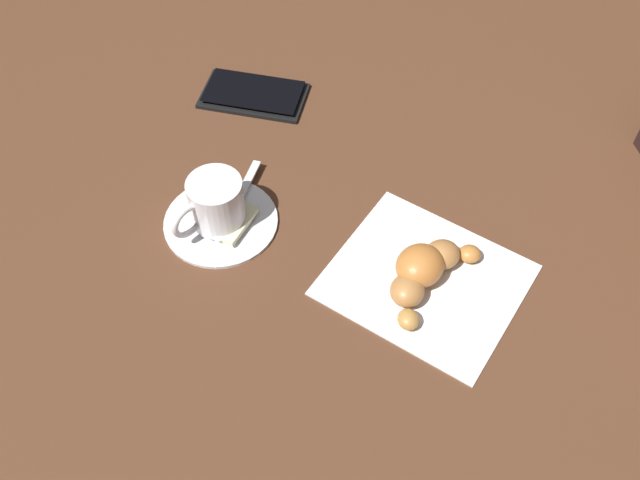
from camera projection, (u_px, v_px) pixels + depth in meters
The scene contains 8 objects.
ground_plane at pixel (326, 247), 0.76m from camera, with size 1.80×1.80×0.00m, color #4D2D1C.
saucer at pixel (221, 221), 0.78m from camera, with size 0.13×0.13×0.01m, color silver.
espresso_cup at pixel (215, 203), 0.75m from camera, with size 0.06×0.09×0.06m.
teaspoon at pixel (231, 214), 0.78m from camera, with size 0.05×0.12×0.01m.
sugar_packet at pixel (239, 224), 0.77m from camera, with size 0.06×0.02×0.01m, color beige.
napkin at pixel (425, 279), 0.73m from camera, with size 0.19×0.17×0.00m, color white.
croissant at pixel (424, 270), 0.72m from camera, with size 0.08×0.14×0.04m.
cell_phone at pixel (253, 94), 0.90m from camera, with size 0.15×0.11×0.01m.
Camera 1 is at (-0.25, 0.39, 0.61)m, focal length 39.93 mm.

